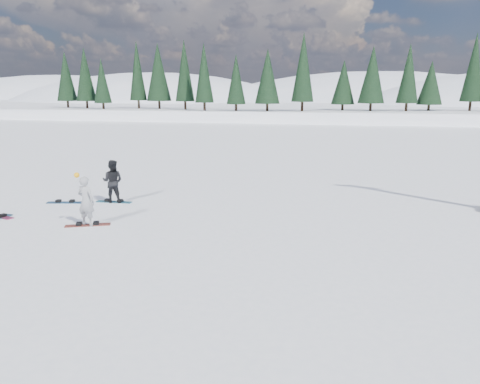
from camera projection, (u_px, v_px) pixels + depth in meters
The scene contains 7 objects.
ground at pixel (118, 221), 16.59m from camera, with size 420.00×420.00×0.00m, color white.
alpine_backdrop at pixel (298, 133), 202.43m from camera, with size 412.50×227.00×53.20m.
snowboarder_woman at pixel (86, 201), 15.79m from camera, with size 0.68×0.49×1.86m.
snowboarder_man at pixel (113, 181), 19.08m from camera, with size 0.86×0.67×1.76m, color black.
snowboard_woman at pixel (88, 225), 15.98m from camera, with size 1.50×0.28×0.03m, color #9F3722.
snowboard_man at pixel (114, 202), 19.26m from camera, with size 1.50×0.28×0.03m, color #186784.
snowboard_loose_c at pixel (65, 203), 19.16m from camera, with size 1.50×0.28×0.03m, color navy.
Camera 1 is at (7.68, -14.67, 4.58)m, focal length 35.00 mm.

